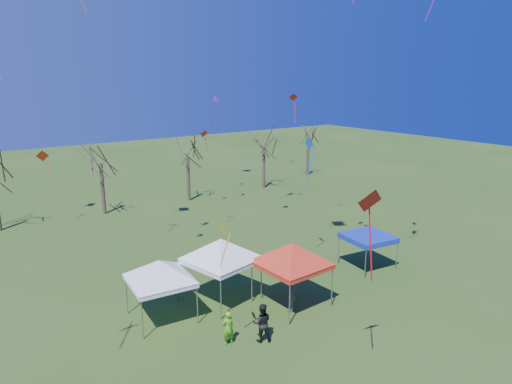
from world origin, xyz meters
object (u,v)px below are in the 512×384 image
Objects in this scene: tent_blue at (368,238)px; person_dark at (262,323)px; tree_4 at (264,134)px; tent_red at (292,247)px; person_green at (228,328)px; tent_white_mid at (221,243)px; person_grey at (292,296)px; tree_2 at (99,145)px; tree_5 at (309,130)px; tent_white_west at (159,264)px; tree_3 at (187,140)px.

tent_blue reaches higher than person_dark.
tent_red is at bearing -123.31° from tree_4.
person_dark is at bearing 155.60° from person_green.
tent_red reaches higher than person_green.
tent_red reaches higher than person_dark.
person_grey is at bearing -54.87° from tent_white_mid.
tent_blue is 7.96m from person_grey.
tree_2 reaches higher than person_green.
tent_red is 5.58m from person_green.
person_dark is 1.15× the size of person_green.
tent_blue is 12.33m from person_green.
tree_2 is at bearing -92.26° from person_green.
person_grey is (-0.48, -0.61, -2.45)m from tent_red.
person_grey is at bearing -84.19° from tree_2.
tent_blue is at bearing -9.44° from tent_white_mid.
tree_4 is 1.06× the size of tree_5.
tree_2 is 23.33m from tent_red.
tree_5 is 2.40× the size of tent_blue.
tent_white_west is 0.92× the size of tent_white_mid.
tent_blue is 11.10m from person_dark.
tree_2 is at bearing 114.72° from tent_blue.
tent_white_mid reaches higher than person_grey.
tree_2 is at bearing -125.40° from person_grey.
tent_white_west reaches higher than person_dark.
person_grey is 4.40m from person_green.
tent_blue is (10.11, -21.96, -4.27)m from tree_2.
person_green is at bearing -137.29° from tree_5.
tree_3 reaches higher than tent_white_west.
tree_5 is 37.94m from person_dark.
person_green is at bearing -129.56° from tree_4.
tent_blue is (7.23, 1.00, -1.29)m from tent_red.
tent_white_mid reaches higher than tent_white_west.
person_grey reaches higher than person_green.
tree_5 is 34.97m from person_grey.
tree_3 is at bearing 59.16° from tent_white_west.
person_green is (-1.96, -24.20, -5.47)m from tree_2.
tree_5 is at bearing -174.37° from person_grey.
tent_blue is at bearing 150.63° from person_grey.
tree_4 reaches higher than person_grey.
tree_4 is 4.59× the size of person_grey.
person_dark is (-18.26, -24.54, -5.12)m from tree_4.
tree_3 is 2.54× the size of tent_blue.
tree_3 is at bearing 94.52° from tent_blue.
tree_2 is 1.95× the size of tent_white_west.
tree_2 is 2.63× the size of tent_blue.
tree_5 is 1.63× the size of tent_white_mid.
tree_4 reaches higher than person_dark.
tent_white_west reaches higher than person_grey.
tree_4 reaches higher than tent_blue.
tree_4 is 1.88× the size of tent_white_west.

